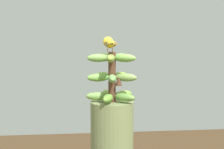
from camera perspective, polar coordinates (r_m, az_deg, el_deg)
banana_bunch at (r=1.76m, az=0.02°, el=-0.45°), size 0.28×0.28×0.27m
perched_bird at (r=1.79m, az=-0.49°, el=5.58°), size 0.20×0.07×0.08m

